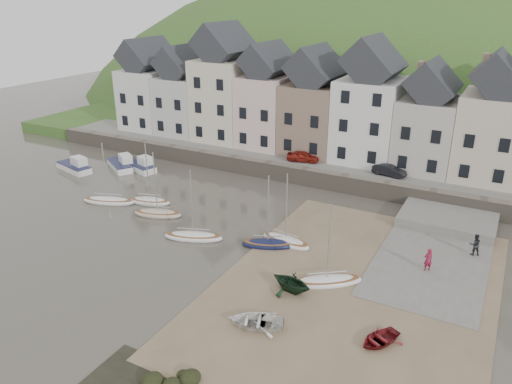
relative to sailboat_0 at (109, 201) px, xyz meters
The scene contains 25 objects.
ground 15.12m from the sailboat_0, 12.18° to the right, with size 160.00×160.00×0.00m, color #4C473C.
quay_land 32.38m from the sailboat_0, 62.84° to the left, with size 90.00×30.00×1.50m, color #3A5D25.
quay_street 22.80m from the sailboat_0, 49.51° to the left, with size 70.00×7.00×0.10m, color slate.
seawall 20.24m from the sailboat_0, 43.06° to the left, with size 70.00×1.20×1.80m, color slate.
beach 25.98m from the sailboat_0, ahead, with size 18.00×26.00×0.06m, color brown.
slipway 30.17m from the sailboat_0, ahead, with size 8.00×18.00×0.12m, color slate.
hillside 60.46m from the sailboat_0, 80.23° to the left, with size 134.40×84.00×84.00m.
townhouse_terrace 27.51m from the sailboat_0, 51.52° to the left, with size 61.05×8.00×13.93m.
sailboat_0 is the anchor object (origin of this frame).
sailboat_1 4.03m from the sailboat_0, 26.92° to the left, with size 4.38×2.56×6.32m.
sailboat_2 6.09m from the sailboat_0, ahead, with size 4.73×2.85×6.32m.
sailboat_3 11.88m from the sailboat_0, 11.33° to the right, with size 5.17×3.17×6.32m.
sailboat_4 18.73m from the sailboat_0, ahead, with size 4.63×2.17×6.32m.
sailboat_5 17.70m from the sailboat_0, ahead, with size 4.51×3.06×6.32m.
sailboat_6 24.09m from the sailboat_0, ahead, with size 5.04×4.24×6.32m.
motorboat_0 10.29m from the sailboat_0, 125.85° to the left, with size 5.12×4.08×1.70m.
motorboat_1 11.36m from the sailboat_0, 152.68° to the left, with size 5.34×2.92×1.70m.
motorboat_2 9.64m from the sailboat_0, 111.41° to the left, with size 4.74×3.04×1.70m.
rowboat_white 23.88m from the sailboat_0, 24.91° to the right, with size 2.47×3.46×0.72m, color white.
rowboat_green 22.74m from the sailboat_0, 14.24° to the right, with size 2.53×2.93×1.54m, color black.
rowboat_red 29.88m from the sailboat_0, 15.65° to the right, with size 1.96×2.75×0.57m, color maroon.
person_red 29.74m from the sailboat_0, ahead, with size 0.64×0.42×1.76m, color maroon.
person_dark 32.96m from the sailboat_0, ahead, with size 0.85×0.66×1.74m, color #222428.
car_left 21.23m from the sailboat_0, 50.48° to the left, with size 1.43×3.55×1.21m, color maroon.
car_right 28.29m from the sailboat_0, 35.30° to the left, with size 1.20×3.43×1.13m, color black.
Camera 1 is at (18.69, -28.77, 19.01)m, focal length 34.51 mm.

